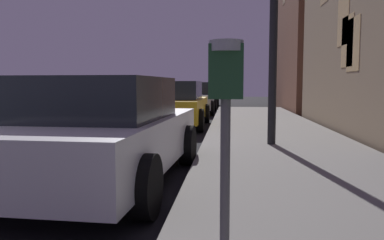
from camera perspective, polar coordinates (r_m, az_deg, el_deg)
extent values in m
cylinder|color=#59595B|center=(2.24, 4.89, -11.14)|extent=(0.06, 0.06, 1.10)
cube|color=#1E4728|center=(2.15, 5.04, 7.13)|extent=(0.19, 0.11, 0.30)
cylinder|color=#999EA5|center=(2.16, 5.07, 10.84)|extent=(0.19, 0.19, 0.06)
cube|color=black|center=(2.15, 3.54, 8.20)|extent=(0.01, 0.08, 0.11)
cube|color=silver|center=(5.35, -13.00, -3.06)|extent=(2.08, 4.34, 0.64)
cube|color=#1E2328|center=(5.17, -13.71, 3.09)|extent=(1.75, 2.13, 0.56)
cylinder|color=black|center=(6.96, -16.25, -3.23)|extent=(0.25, 0.67, 0.66)
cylinder|color=black|center=(6.41, -0.67, -3.74)|extent=(0.25, 0.67, 0.66)
cylinder|color=black|center=(3.88, -6.93, -9.76)|extent=(0.25, 0.67, 0.66)
cube|color=gold|center=(12.11, -2.52, 1.66)|extent=(1.79, 4.21, 0.64)
cube|color=#1E2328|center=(11.91, -2.65, 4.39)|extent=(1.56, 2.10, 0.56)
cylinder|color=black|center=(13.56, -5.44, 1.01)|extent=(0.22, 0.66, 0.66)
cylinder|color=black|center=(13.32, 2.10, 0.96)|extent=(0.22, 0.66, 0.66)
cylinder|color=black|center=(11.03, -8.09, 0.01)|extent=(0.22, 0.66, 0.66)
cylinder|color=black|center=(10.74, 1.18, -0.08)|extent=(0.22, 0.66, 0.66)
cube|color=#B7B7BF|center=(17.88, 0.10, 2.84)|extent=(1.93, 4.31, 0.64)
cube|color=#1E2328|center=(17.81, 0.08, 4.69)|extent=(1.68, 2.36, 0.56)
cylinder|color=black|center=(19.33, -2.30, 2.30)|extent=(0.23, 0.66, 0.66)
cylinder|color=black|center=(19.15, 3.35, 2.27)|extent=(0.23, 0.66, 0.66)
cylinder|color=black|center=(16.71, -3.63, 1.83)|extent=(0.23, 0.66, 0.66)
cylinder|color=black|center=(16.49, 2.90, 1.79)|extent=(0.23, 0.66, 0.66)
cube|color=black|center=(23.65, 1.43, 3.43)|extent=(2.01, 4.43, 0.64)
cube|color=#1E2328|center=(23.71, 1.44, 4.84)|extent=(1.72, 2.02, 0.56)
cylinder|color=black|center=(25.07, -0.62, 2.99)|extent=(0.24, 0.67, 0.66)
cylinder|color=black|center=(25.00, 3.75, 2.97)|extent=(0.24, 0.67, 0.66)
cylinder|color=black|center=(22.37, -1.16, 2.71)|extent=(0.24, 0.67, 0.66)
cylinder|color=black|center=(22.28, 3.73, 2.69)|extent=(0.24, 0.67, 0.66)
cylinder|color=black|center=(7.88, 11.99, 14.36)|extent=(0.16, 0.16, 4.89)
cube|color=#F2D17F|center=(9.52, 22.85, 10.27)|extent=(0.06, 0.90, 1.20)
cube|color=#F2D17F|center=(9.95, 22.12, 10.74)|extent=(0.06, 0.90, 1.20)
cube|color=#F2D17F|center=(10.40, 21.57, 13.49)|extent=(0.06, 0.90, 1.20)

